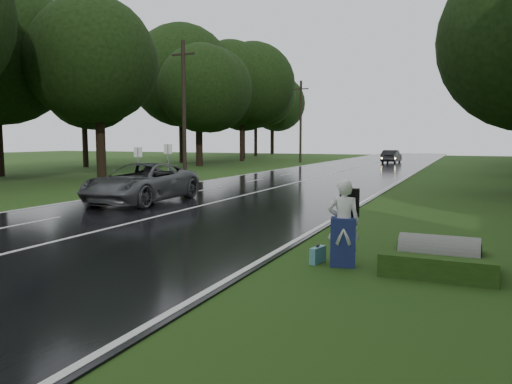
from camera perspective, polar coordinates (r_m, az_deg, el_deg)
ground at (r=13.92m, az=-22.90°, el=-5.63°), size 160.00×160.00×0.00m
road at (r=31.07m, az=4.97°, el=1.15°), size 12.00×140.00×0.04m
lane_center at (r=31.07m, az=4.97°, el=1.20°), size 0.12×140.00×0.01m
grey_car at (r=21.45m, az=-13.25°, el=1.06°), size 3.10×6.16×1.67m
far_car at (r=58.27m, az=15.57°, el=4.03°), size 1.79×4.54×1.47m
hitchhiker at (r=10.65m, az=10.24°, el=-3.94°), size 0.77×0.72×1.89m
suitcase at (r=10.97m, az=7.24°, el=-7.32°), size 0.25×0.52×0.36m
culvert at (r=10.85m, az=20.50°, el=-8.80°), size 1.56×0.78×0.78m
utility_pole_mid at (r=34.86m, az=-8.30°, el=1.62°), size 1.80×0.28×9.53m
utility_pole_far at (r=57.97m, az=5.20°, el=3.45°), size 1.80×0.28×9.53m
road_sign_a at (r=28.42m, az=-13.54°, el=0.50°), size 0.55×0.10×2.29m
road_sign_b at (r=30.83m, az=-10.19°, el=1.00°), size 0.58×0.10×2.44m
tree_left_d at (r=36.00m, az=-17.59°, el=1.54°), size 9.37×9.37×14.64m
tree_left_e at (r=50.45m, az=-6.63°, el=3.04°), size 8.60×8.60×13.44m
tree_left_f at (r=61.55m, az=-1.66°, el=3.63°), size 10.77×10.77×16.83m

